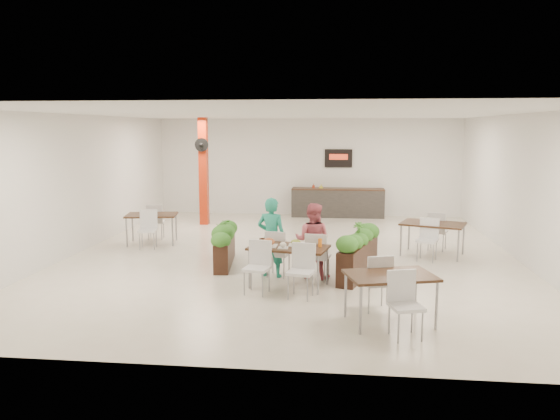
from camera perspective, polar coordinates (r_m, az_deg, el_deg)
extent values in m
plane|color=beige|center=(12.53, 1.25, -4.76)|extent=(12.00, 12.00, 0.00)
cube|color=white|center=(18.23, 2.96, 4.49)|extent=(10.00, 0.10, 3.20)
cube|color=white|center=(6.38, -3.55, -3.09)|extent=(10.00, 0.10, 3.20)
cube|color=white|center=(13.65, -20.15, 2.62)|extent=(0.10, 12.00, 3.20)
cube|color=white|center=(12.83, 24.13, 2.05)|extent=(0.10, 12.00, 3.20)
cube|color=white|center=(12.20, 1.30, 10.03)|extent=(10.00, 12.00, 0.04)
cube|color=#B4280C|center=(16.51, -7.98, 4.00)|extent=(0.25, 0.25, 3.20)
cylinder|color=black|center=(16.30, -8.19, 6.76)|extent=(0.40, 0.06, 0.40)
sphere|color=black|center=(16.26, -8.23, 6.75)|extent=(0.12, 0.12, 0.12)
cube|color=#292725|center=(17.97, 6.05, 0.71)|extent=(3.00, 0.60, 0.90)
cube|color=black|center=(17.91, 6.08, 2.20)|extent=(3.00, 0.62, 0.04)
cube|color=black|center=(18.14, 6.13, 5.39)|extent=(0.90, 0.04, 0.60)
cube|color=red|center=(18.10, 6.13, 5.54)|extent=(0.60, 0.02, 0.18)
imported|color=#9B3219|center=(17.92, 3.52, 2.61)|extent=(0.09, 0.09, 0.19)
imported|color=gold|center=(17.91, 4.32, 2.56)|extent=(0.13, 0.13, 0.17)
cube|color=black|center=(9.96, 0.91, -3.94)|extent=(1.53, 1.07, 0.04)
cylinder|color=gray|center=(9.95, -3.22, -6.20)|extent=(0.04, 0.04, 0.71)
cylinder|color=gray|center=(9.57, 3.99, -6.80)|extent=(0.04, 0.04, 0.71)
cylinder|color=gray|center=(10.56, -1.87, -5.31)|extent=(0.04, 0.04, 0.71)
cylinder|color=gray|center=(10.21, 4.93, -5.83)|extent=(0.04, 0.04, 0.71)
cube|color=white|center=(10.70, -0.19, -4.60)|extent=(0.50, 0.50, 0.05)
cube|color=white|center=(10.47, -0.51, -3.49)|extent=(0.42, 0.12, 0.45)
cylinder|color=gray|center=(10.86, 0.95, -5.68)|extent=(0.02, 0.02, 0.43)
cylinder|color=gray|center=(10.97, -0.75, -5.54)|extent=(0.02, 0.02, 0.43)
cylinder|color=gray|center=(10.55, 0.40, -6.11)|extent=(0.02, 0.02, 0.43)
cylinder|color=gray|center=(10.66, -1.35, -5.96)|extent=(0.02, 0.02, 0.43)
cube|color=white|center=(10.48, 3.98, -4.90)|extent=(0.50, 0.50, 0.05)
cube|color=white|center=(10.25, 3.74, -3.78)|extent=(0.42, 0.12, 0.45)
cylinder|color=gray|center=(10.66, 5.09, -5.98)|extent=(0.02, 0.02, 0.43)
cylinder|color=gray|center=(10.74, 3.31, -5.86)|extent=(0.02, 0.02, 0.43)
cylinder|color=gray|center=(10.34, 4.66, -6.44)|extent=(0.02, 0.02, 0.43)
cylinder|color=gray|center=(10.42, 2.83, -6.30)|extent=(0.02, 0.02, 0.43)
cube|color=white|center=(9.60, -2.45, -6.14)|extent=(0.50, 0.50, 0.05)
cube|color=white|center=(9.72, -2.07, -4.45)|extent=(0.42, 0.12, 0.45)
cylinder|color=gray|center=(9.57, -3.76, -7.66)|extent=(0.02, 0.02, 0.43)
cylinder|color=gray|center=(9.46, -1.83, -7.85)|extent=(0.02, 0.02, 0.43)
cylinder|color=gray|center=(9.88, -3.02, -7.14)|extent=(0.02, 0.02, 0.43)
cylinder|color=gray|center=(9.76, -1.15, -7.32)|extent=(0.02, 0.02, 0.43)
cube|color=white|center=(9.36, 2.17, -6.53)|extent=(0.50, 0.50, 0.05)
cube|color=white|center=(9.48, 2.49, -4.79)|extent=(0.42, 0.12, 0.45)
cylinder|color=gray|center=(9.32, 0.85, -8.11)|extent=(0.02, 0.02, 0.43)
cylinder|color=gray|center=(9.22, 2.89, -8.28)|extent=(0.02, 0.02, 0.43)
cylinder|color=gray|center=(9.63, 1.46, -7.55)|extent=(0.02, 0.02, 0.43)
cylinder|color=gray|center=(9.54, 3.43, -7.72)|extent=(0.02, 0.02, 0.43)
cube|color=white|center=(9.97, -1.18, -3.77)|extent=(0.35, 0.35, 0.01)
ellipsoid|color=brown|center=(9.96, -1.18, -3.36)|extent=(0.22, 0.22, 0.13)
cube|color=white|center=(10.04, 1.66, -3.68)|extent=(0.31, 0.31, 0.01)
ellipsoid|color=gold|center=(10.03, 1.67, -3.34)|extent=(0.18, 0.18, 0.11)
cube|color=white|center=(9.74, 2.96, -4.08)|extent=(0.31, 0.31, 0.01)
ellipsoid|color=#4F1D0F|center=(9.72, 2.96, -3.76)|extent=(0.16, 0.16, 0.10)
cube|color=white|center=(9.80, 0.32, -3.98)|extent=(0.21, 0.21, 0.01)
ellipsoid|color=white|center=(9.80, 0.32, -3.73)|extent=(0.12, 0.12, 0.07)
cylinder|color=orange|center=(9.94, 4.21, -3.43)|extent=(0.07, 0.07, 0.15)
imported|color=brown|center=(10.21, -1.87, -3.24)|extent=(0.12, 0.12, 0.10)
imported|color=teal|center=(10.63, -0.90, -2.86)|extent=(0.63, 0.48, 1.56)
imported|color=#CF5C6B|center=(10.57, 3.41, -3.21)|extent=(0.81, 0.69, 1.47)
cube|color=black|center=(11.71, -5.79, -4.26)|extent=(0.50, 1.80, 0.59)
ellipsoid|color=#1F5017|center=(10.90, -6.20, -2.98)|extent=(0.40, 0.40, 0.32)
ellipsoid|color=#1F5017|center=(11.27, -6.00, -2.61)|extent=(0.40, 0.40, 0.32)
ellipsoid|color=#1F5017|center=(11.63, -5.82, -2.25)|extent=(0.40, 0.40, 0.32)
ellipsoid|color=#1F5017|center=(11.99, -5.65, -1.92)|extent=(0.40, 0.40, 0.32)
ellipsoid|color=#1F5017|center=(12.35, -5.49, -1.61)|extent=(0.40, 0.40, 0.32)
imported|color=#1F5017|center=(11.61, -5.83, -1.90)|extent=(0.35, 0.30, 0.39)
cube|color=black|center=(10.86, 8.16, -5.17)|extent=(0.86, 1.97, 0.65)
ellipsoid|color=#1F5017|center=(9.98, 7.02, -3.74)|extent=(0.40, 0.40, 0.32)
ellipsoid|color=#1F5017|center=(10.37, 7.64, -3.28)|extent=(0.40, 0.40, 0.32)
ellipsoid|color=#1F5017|center=(10.76, 8.21, -2.86)|extent=(0.40, 0.40, 0.32)
ellipsoid|color=#1F5017|center=(11.15, 8.75, -2.47)|extent=(0.40, 0.40, 0.32)
ellipsoid|color=#1F5017|center=(11.55, 9.24, -2.10)|extent=(0.40, 0.40, 0.32)
imported|color=#1F5017|center=(10.74, 8.22, -2.38)|extent=(0.24, 0.24, 0.42)
cube|color=black|center=(14.04, -13.28, -0.51)|extent=(1.36, 1.02, 0.04)
cylinder|color=gray|center=(13.87, -15.73, -2.28)|extent=(0.04, 0.04, 0.71)
cylinder|color=gray|center=(13.68, -11.17, -2.27)|extent=(0.04, 0.04, 0.71)
cylinder|color=gray|center=(14.55, -15.16, -1.77)|extent=(0.04, 0.04, 0.71)
cylinder|color=gray|center=(14.36, -10.80, -1.75)|extent=(0.04, 0.04, 0.71)
cube|color=white|center=(14.67, -12.85, -1.22)|extent=(0.49, 0.49, 0.05)
cube|color=white|center=(14.45, -13.00, -0.37)|extent=(0.42, 0.11, 0.45)
cylinder|color=gray|center=(14.85, -12.07, -2.00)|extent=(0.02, 0.02, 0.43)
cylinder|color=gray|center=(14.91, -13.36, -2.00)|extent=(0.02, 0.02, 0.43)
cylinder|color=gray|center=(14.52, -12.26, -2.24)|extent=(0.02, 0.02, 0.43)
cylinder|color=gray|center=(14.58, -13.58, -2.25)|extent=(0.02, 0.02, 0.43)
cube|color=white|center=(13.51, -13.66, -2.08)|extent=(0.49, 0.49, 0.05)
cube|color=white|center=(13.65, -13.56, -0.90)|extent=(0.42, 0.11, 0.45)
cylinder|color=gray|center=(13.42, -14.47, -3.20)|extent=(0.02, 0.02, 0.43)
cylinder|color=gray|center=(13.36, -13.03, -3.20)|extent=(0.02, 0.02, 0.43)
cylinder|color=gray|center=(13.75, -14.20, -2.91)|extent=(0.02, 0.02, 0.43)
cylinder|color=gray|center=(13.69, -12.80, -2.91)|extent=(0.02, 0.02, 0.43)
imported|color=white|center=(14.04, -13.28, -0.32)|extent=(0.22, 0.22, 0.05)
cube|color=black|center=(12.89, 15.70, -1.40)|extent=(1.60, 1.33, 0.04)
cylinder|color=gray|center=(12.70, 12.51, -3.15)|extent=(0.04, 0.04, 0.71)
cylinder|color=gray|center=(12.47, 18.12, -3.58)|extent=(0.04, 0.04, 0.71)
cylinder|color=gray|center=(13.46, 13.32, -2.52)|extent=(0.04, 0.04, 0.71)
cylinder|color=gray|center=(13.24, 18.61, -2.92)|extent=(0.04, 0.04, 0.71)
cube|color=white|center=(13.52, 16.12, -2.17)|extent=(0.54, 0.54, 0.05)
cube|color=white|center=(13.29, 16.02, -1.25)|extent=(0.41, 0.18, 0.45)
cylinder|color=gray|center=(13.70, 16.91, -3.07)|extent=(0.02, 0.02, 0.43)
cylinder|color=gray|center=(13.75, 15.51, -2.96)|extent=(0.02, 0.02, 0.43)
cylinder|color=gray|center=(13.37, 16.67, -3.34)|extent=(0.02, 0.02, 0.43)
cylinder|color=gray|center=(13.43, 15.23, -3.23)|extent=(0.02, 0.02, 0.43)
cube|color=white|center=(12.36, 15.13, -3.12)|extent=(0.54, 0.54, 0.05)
cube|color=white|center=(12.49, 15.34, -1.83)|extent=(0.41, 0.18, 0.45)
cylinder|color=gray|center=(12.27, 14.15, -4.28)|extent=(0.02, 0.02, 0.43)
cylinder|color=gray|center=(12.21, 15.71, -4.40)|extent=(0.02, 0.02, 0.43)
cylinder|color=gray|center=(12.60, 14.48, -3.96)|extent=(0.02, 0.02, 0.43)
cylinder|color=gray|center=(12.54, 16.00, -4.08)|extent=(0.02, 0.02, 0.43)
imported|color=white|center=(12.88, 15.70, -1.20)|extent=(0.22, 0.22, 0.05)
cube|color=black|center=(8.27, 11.46, -6.73)|extent=(1.45, 1.17, 0.04)
cylinder|color=gray|center=(7.86, 8.41, -10.31)|extent=(0.04, 0.04, 0.71)
cylinder|color=gray|center=(8.28, 16.04, -9.57)|extent=(0.04, 0.04, 0.71)
cylinder|color=gray|center=(8.52, 6.86, -8.79)|extent=(0.04, 0.04, 0.71)
cylinder|color=gray|center=(8.91, 13.99, -8.21)|extent=(0.04, 0.04, 0.71)
cube|color=white|center=(8.88, 9.98, -7.49)|extent=(0.52, 0.52, 0.05)
cube|color=white|center=(8.65, 10.46, -6.23)|extent=(0.41, 0.16, 0.45)
cylinder|color=gray|center=(9.16, 10.59, -8.55)|extent=(0.02, 0.02, 0.43)
cylinder|color=gray|center=(9.05, 8.55, -8.71)|extent=(0.02, 0.02, 0.43)
cylinder|color=gray|center=(8.86, 11.37, -9.16)|extent=(0.02, 0.02, 0.43)
cylinder|color=gray|center=(8.74, 9.27, -9.34)|extent=(0.02, 0.02, 0.43)
cube|color=white|center=(7.82, 13.03, -9.82)|extent=(0.52, 0.52, 0.05)
cube|color=white|center=(7.91, 12.55, -7.69)|extent=(0.41, 0.16, 0.45)
cylinder|color=gray|center=(7.69, 12.28, -11.98)|extent=(0.02, 0.02, 0.43)
cylinder|color=gray|center=(7.82, 14.64, -11.71)|extent=(0.02, 0.02, 0.43)
cylinder|color=gray|center=(7.98, 11.34, -11.17)|extent=(0.02, 0.02, 0.43)
cylinder|color=gray|center=(8.11, 13.62, -10.93)|extent=(0.02, 0.02, 0.43)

